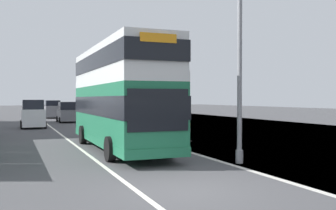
% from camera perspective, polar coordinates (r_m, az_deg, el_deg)
% --- Properties ---
extents(ground, '(140.00, 280.00, 0.10)m').
position_cam_1_polar(ground, '(11.11, 4.54, -12.18)').
color(ground, '#424244').
extents(double_decker_bus, '(2.79, 11.12, 4.94)m').
position_cam_1_polar(double_decker_bus, '(18.97, -7.21, 1.40)').
color(double_decker_bus, '#1E6B47').
rests_on(double_decker_bus, ground).
extents(lamppost_foreground, '(0.29, 0.70, 8.57)m').
position_cam_1_polar(lamppost_foreground, '(15.15, 10.47, 6.90)').
color(lamppost_foreground, gray).
rests_on(lamppost_foreground, ground).
extents(roadworks_barrier, '(1.61, 0.61, 1.07)m').
position_cam_1_polar(roadworks_barrier, '(22.13, 1.47, -3.77)').
color(roadworks_barrier, orange).
rests_on(roadworks_barrier, ground).
extents(car_oncoming_near, '(2.00, 3.86, 2.37)m').
position_cam_1_polar(car_oncoming_near, '(34.64, -19.21, -1.37)').
color(car_oncoming_near, silver).
rests_on(car_oncoming_near, ground).
extents(car_receding_mid, '(2.08, 4.05, 2.13)m').
position_cam_1_polar(car_receding_mid, '(42.12, -14.49, -1.10)').
color(car_receding_mid, slate).
rests_on(car_receding_mid, ground).
extents(car_receding_far, '(2.09, 3.82, 2.25)m').
position_cam_1_polar(car_receding_far, '(51.51, -16.58, -0.67)').
color(car_receding_far, slate).
rests_on(car_receding_far, ground).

